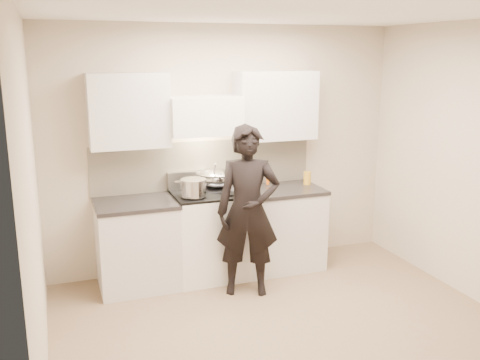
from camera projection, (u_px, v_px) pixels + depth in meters
name	position (u px, v px, depth m)	size (l,w,h in m)	color
ground_plane	(289.00, 332.00, 4.69)	(4.00, 4.00, 0.00)	#7D6750
room_shell	(269.00, 146.00, 4.65)	(4.04, 3.54, 2.70)	#C1B197
stove	(209.00, 234.00, 5.79)	(0.76, 0.65, 0.96)	white
counter_right	(279.00, 227.00, 6.07)	(0.92, 0.67, 0.92)	silver
counter_left	(137.00, 244.00, 5.53)	(0.82, 0.67, 0.92)	silver
wok	(215.00, 177.00, 5.82)	(0.41, 0.51, 0.33)	silver
stock_pot	(193.00, 187.00, 5.47)	(0.37, 0.33, 0.18)	silver
utensil_crock	(244.00, 178.00, 6.05)	(0.11, 0.11, 0.30)	#B0B0B0
spice_jar	(268.00, 181.00, 6.14)	(0.04, 0.04, 0.08)	#E15F0A
oil_glass	(307.00, 178.00, 6.12)	(0.09, 0.09, 0.15)	gold
person	(248.00, 211.00, 5.30)	(0.63, 0.41, 1.72)	black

